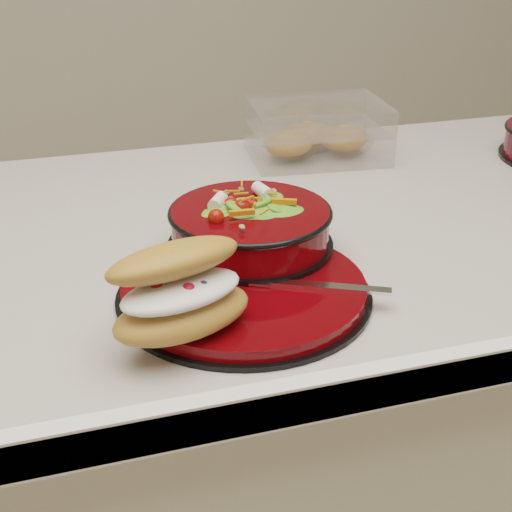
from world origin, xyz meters
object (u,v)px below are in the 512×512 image
object	(u,v)px
island_counter	(368,443)
dinner_plate	(245,290)
pastry_box	(316,132)
croissant	(180,291)
fork	(305,285)
salad_bowl	(250,222)

from	to	relation	value
island_counter	dinner_plate	bearing A→B (deg)	-145.02
dinner_plate	pastry_box	bearing A→B (deg)	59.97
croissant	pastry_box	xyz separation A→B (m)	(0.34, 0.51, -0.02)
fork	island_counter	bearing A→B (deg)	-17.72
dinner_plate	croissant	size ratio (longest dim) A/B	1.78
dinner_plate	fork	world-z (taller)	fork
croissant	fork	bearing A→B (deg)	-0.24
salad_bowl	pastry_box	bearing A→B (deg)	57.77
dinner_plate	salad_bowl	world-z (taller)	salad_bowl
dinner_plate	fork	xyz separation A→B (m)	(0.06, -0.03, 0.01)
salad_bowl	croissant	size ratio (longest dim) A/B	1.26
dinner_plate	fork	distance (m)	0.07
dinner_plate	croissant	world-z (taller)	croissant
island_counter	fork	bearing A→B (deg)	-134.01
dinner_plate	salad_bowl	size ratio (longest dim) A/B	1.41
island_counter	pastry_box	world-z (taller)	pastry_box
fork	pastry_box	distance (m)	0.50
island_counter	salad_bowl	size ratio (longest dim) A/B	6.09
dinner_plate	salad_bowl	distance (m)	0.10
salad_bowl	dinner_plate	bearing A→B (deg)	-110.05
island_counter	fork	xyz separation A→B (m)	(-0.21, -0.22, 0.47)
island_counter	dinner_plate	distance (m)	0.57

